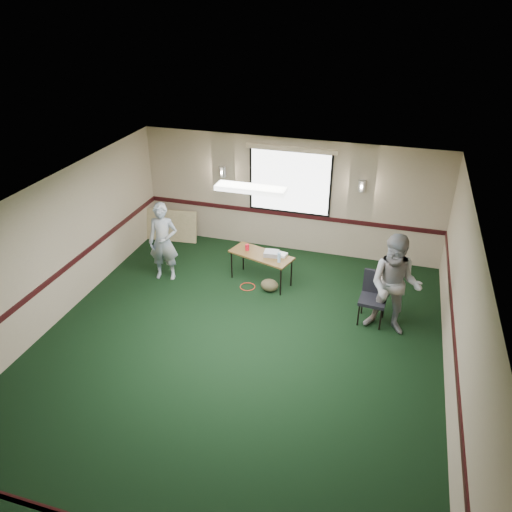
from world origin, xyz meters
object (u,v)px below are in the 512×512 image
(folding_table, at_px, (261,256))
(projector, at_px, (271,253))
(conference_chair, at_px, (374,293))
(person_left, at_px, (163,242))
(person_right, at_px, (395,286))

(folding_table, distance_m, projector, 0.24)
(folding_table, bearing_deg, conference_chair, 1.38)
(person_left, height_order, person_right, person_right)
(conference_chair, bearing_deg, person_left, -179.48)
(conference_chair, relative_size, person_left, 0.57)
(person_left, relative_size, person_right, 0.89)
(person_left, bearing_deg, person_right, -17.39)
(projector, height_order, conference_chair, conference_chair)
(projector, relative_size, person_right, 0.15)
(folding_table, height_order, conference_chair, conference_chair)
(folding_table, bearing_deg, person_left, -151.49)
(person_left, bearing_deg, folding_table, 0.44)
(folding_table, height_order, person_right, person_right)
(projector, bearing_deg, person_left, -174.72)
(folding_table, relative_size, person_left, 0.84)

